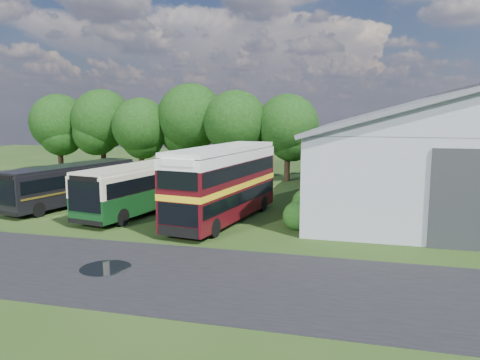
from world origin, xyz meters
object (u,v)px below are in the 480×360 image
(storage_shed, at_px, (447,148))
(bus_dark_single, at_px, (71,184))
(bus_green_single, at_px, (147,186))
(bus_maroon_double, at_px, (223,184))

(storage_shed, distance_m, bus_dark_single, 27.29)
(bus_green_single, distance_m, bus_dark_single, 6.20)
(bus_green_single, bearing_deg, bus_maroon_double, -4.10)
(bus_green_single, height_order, bus_dark_single, bus_green_single)
(bus_green_single, distance_m, bus_maroon_double, 6.10)
(storage_shed, relative_size, bus_maroon_double, 2.24)
(bus_maroon_double, distance_m, bus_dark_single, 12.22)
(storage_shed, bearing_deg, bus_dark_single, -164.49)
(bus_green_single, xyz_separation_m, bus_dark_single, (-6.18, 0.36, -0.16))
(storage_shed, height_order, bus_maroon_double, storage_shed)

